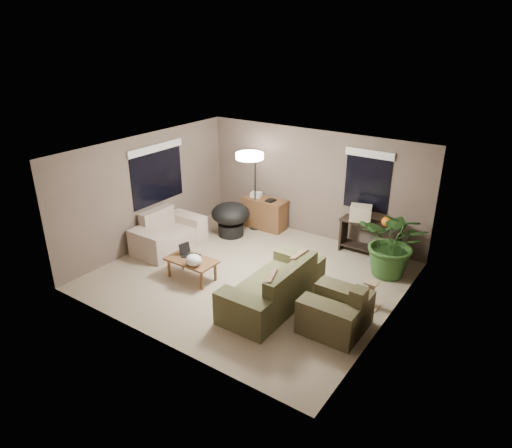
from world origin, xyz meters
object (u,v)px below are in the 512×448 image
Objects in this scene: loveseat at (168,235)px; console_table at (370,236)px; desk at (265,213)px; floor_lamp at (255,165)px; armchair at (336,312)px; papasan_chair at (231,217)px; main_sofa at (275,289)px; coffee_table at (192,262)px; houseplant at (394,250)px; cat_scratching_post at (370,296)px.

loveseat is 1.23× the size of console_table.
desk is 1.24m from floor_lamp.
armchair is 4.48m from floor_lamp.
main_sofa is at bearing -37.97° from papasan_chair.
armchair is at bearing -8.13° from loveseat.
houseplant is at bearing 36.53° from coffee_table.
armchair is 0.52× the size of floor_lamp.
houseplant is at bearing -6.20° from floor_lamp.
houseplant is (3.80, 0.27, 0.10)m from papasan_chair.
console_table is 2.60× the size of cat_scratching_post.
cat_scratching_post is (3.88, -1.04, -0.25)m from papasan_chair.
armchair is 0.77× the size of console_table.
main_sofa is at bearing 5.08° from coffee_table.
main_sofa reaches higher than cat_scratching_post.
desk is (-0.22, 2.90, 0.02)m from coffee_table.
houseplant is at bearing 93.44° from cat_scratching_post.
loveseat is at bearing -176.39° from cat_scratching_post.
papasan_chair reaches higher than coffee_table.
desk is at bearing 151.75° from cat_scratching_post.
desk is 1.14× the size of papasan_chair.
papasan_chair is at bearing -116.90° from desk.
loveseat is at bearing 169.63° from main_sofa.
cat_scratching_post is at bearing 76.14° from armchair.
loveseat reaches higher than cat_scratching_post.
floor_lamp reaches higher than coffee_table.
coffee_table is at bearing -81.93° from floor_lamp.
loveseat is 0.84× the size of floor_lamp.
loveseat is at bearing -160.61° from houseplant.
armchair reaches higher than desk.
main_sofa is 2.58m from houseplant.
coffee_table is 3.41m from cat_scratching_post.
armchair is at bearing -28.21° from papasan_chair.
console_table is (2.67, 0.05, 0.06)m from desk.
armchair is at bearing -93.81° from houseplant.
main_sofa is 2.28× the size of papasan_chair.
main_sofa is 3.41m from desk.
floor_lamp is (-3.40, 2.61, 1.30)m from armchair.
cat_scratching_post is (3.46, -1.86, -0.16)m from desk.
floor_lamp reaches higher than armchair.
floor_lamp is at bearing 98.07° from coffee_table.
console_table is at bearing 112.56° from cat_scratching_post.
desk is at bearing 63.10° from papasan_chair.
main_sofa is at bearing -148.42° from cat_scratching_post.
loveseat is (-3.19, 0.58, 0.00)m from main_sofa.
desk is at bearing 139.34° from armchair.
floor_lamp is 3.82× the size of cat_scratching_post.
main_sofa is 1.20m from armchair.
loveseat is 1.66× the size of papasan_chair.
floor_lamp is (-2.83, -0.22, 1.16)m from console_table.
loveseat is 1.45× the size of desk.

